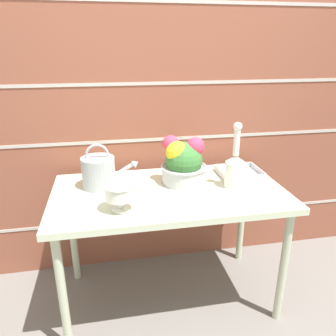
{
  "coord_description": "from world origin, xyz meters",
  "views": [
    {
      "loc": [
        -0.32,
        -1.64,
        1.51
      ],
      "look_at": [
        0.0,
        0.04,
        0.86
      ],
      "focal_mm": 35.0,
      "sensor_mm": 36.0,
      "label": 1
    }
  ],
  "objects": [
    {
      "name": "brick_wall",
      "position": [
        0.0,
        0.46,
        1.1
      ],
      "size": [
        3.6,
        0.08,
        2.2
      ],
      "color": "brown",
      "rests_on": "ground_plane"
    },
    {
      "name": "crystal_pedestal_bowl",
      "position": [
        -0.28,
        -0.19,
        0.83
      ],
      "size": [
        0.16,
        0.16,
        0.14
      ],
      "color": "silver",
      "rests_on": "patio_table"
    },
    {
      "name": "watering_can",
      "position": [
        -0.38,
        0.12,
        0.83
      ],
      "size": [
        0.33,
        0.19,
        0.26
      ],
      "color": "#9EA3A8",
      "rests_on": "patio_table"
    },
    {
      "name": "glass_decanter",
      "position": [
        0.37,
        -0.02,
        0.86
      ],
      "size": [
        0.11,
        0.11,
        0.38
      ],
      "color": "silver",
      "rests_on": "patio_table"
    },
    {
      "name": "ground_plane",
      "position": [
        0.0,
        0.0,
        0.0
      ],
      "size": [
        12.0,
        12.0,
        0.0
      ],
      "primitive_type": "plane",
      "color": "slate"
    },
    {
      "name": "wire_tray",
      "position": [
        0.47,
        0.14,
        0.75
      ],
      "size": [
        0.26,
        0.23,
        0.04
      ],
      "color": "#B7B7BC",
      "rests_on": "patio_table"
    },
    {
      "name": "flower_planter",
      "position": [
        0.1,
        0.1,
        0.86
      ],
      "size": [
        0.27,
        0.27,
        0.28
      ],
      "color": "#ADADB2",
      "rests_on": "patio_table"
    },
    {
      "name": "patio_table",
      "position": [
        0.0,
        0.0,
        0.67
      ],
      "size": [
        1.3,
        0.7,
        0.74
      ],
      "color": "beige",
      "rests_on": "ground_plane"
    }
  ]
}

